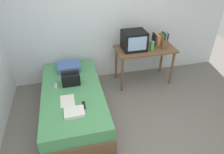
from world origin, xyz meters
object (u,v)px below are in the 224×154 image
Objects in this scene: tv at (134,40)px; remote_dark at (84,105)px; pillow at (69,67)px; magazine at (67,101)px; book_row at (160,39)px; picture_frame at (165,45)px; remote_silver at (56,86)px; handbag at (71,79)px; desk at (145,53)px; water_bottle at (152,46)px; folded_towel at (74,112)px; bed at (74,102)px.

remote_dark is (-1.12, -1.09, -0.46)m from tv.
magazine is (-0.08, -0.95, -0.05)m from pillow.
book_row is 1.70× the size of picture_frame.
book_row reaches higher than remote_silver.
handbag is 0.27m from remote_silver.
remote_dark is 1.08× the size of remote_silver.
desk is 6.30× the size of water_bottle.
folded_towel is at bearing -135.97° from remote_dark.
handbag reaches higher than magazine.
remote_silver is (-0.25, 0.16, 0.26)m from bed.
bed is at bearing -161.48° from water_bottle.
desk is (1.50, 0.67, 0.43)m from bed.
magazine is at bearing -152.26° from book_row.
remote_dark is at bearing -71.16° from bed.
bed is at bearing 108.84° from remote_dark.
water_bottle is 0.61× the size of handbag.
water_bottle is 1.18× the size of remote_dark.
handbag is at bearing -162.52° from desk.
tv is at bearing 166.33° from picture_frame.
pillow is 0.95m from magazine.
pillow is (-1.85, -0.07, -0.35)m from book_row.
picture_frame reaches higher than handbag.
bed is 12.82× the size of remote_dark.
bed is at bearing -157.59° from book_row.
remote_silver is at bearing -172.87° from handbag.
bed is 0.37m from magazine.
water_bottle reaches higher than desk.
bed is 11.70× the size of picture_frame.
tv reaches higher than water_bottle.
remote_dark is at bearing -141.25° from desk.
magazine is 0.28m from remote_dark.
tv is 1.05× the size of pillow.
book_row is 2.11m from remote_dark.
folded_towel is at bearing -140.69° from desk.
water_bottle is 0.63× the size of magazine.
handbag is (0.01, 0.20, 0.35)m from bed.
water_bottle is 0.66× the size of folded_towel.
picture_frame is 0.41× the size of pillow.
remote_dark is (-1.44, -0.95, -0.37)m from water_bottle.
book_row reaches higher than handbag.
water_bottle is at bearing 11.95° from handbag.
tv is 0.60m from book_row.
magazine is 1.86× the size of remote_dark.
desk is 8.06× the size of remote_silver.
desk is 1.95m from folded_towel.
tv is 1.52× the size of magazine.
desk reaches higher than bed.
book_row is at bearing 34.77° from remote_dark.
picture_frame is at bearing 9.93° from remote_silver.
tv is 1.82m from folded_towel.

